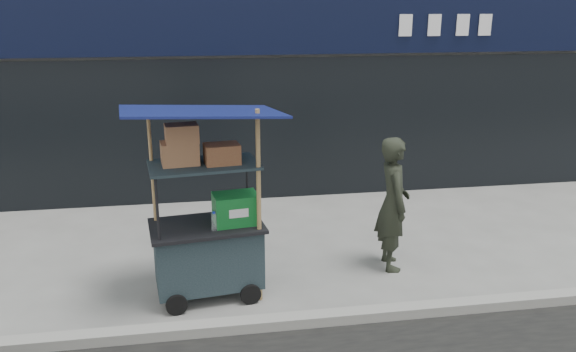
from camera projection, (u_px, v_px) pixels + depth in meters
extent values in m
plane|color=slate|center=(322.00, 313.00, 6.13)|extent=(80.00, 80.00, 0.00)
cube|color=gray|center=(326.00, 318.00, 5.92)|extent=(80.00, 0.18, 0.12)
cube|color=black|center=(273.00, 26.00, 8.92)|extent=(15.68, 0.06, 0.90)
cube|color=black|center=(273.00, 130.00, 9.46)|extent=(15.68, 0.04, 2.40)
cube|color=black|center=(208.00, 255.00, 6.40)|extent=(1.25, 0.83, 0.68)
cylinder|color=black|center=(177.00, 305.00, 6.06)|extent=(0.24, 0.08, 0.23)
cylinder|color=black|center=(251.00, 294.00, 6.29)|extent=(0.24, 0.08, 0.23)
cube|color=black|center=(207.00, 226.00, 6.29)|extent=(1.34, 0.92, 0.04)
cylinder|color=black|center=(157.00, 211.00, 5.78)|extent=(0.03, 0.03, 0.73)
cylinder|color=black|center=(259.00, 201.00, 6.07)|extent=(0.03, 0.03, 0.73)
cylinder|color=black|center=(154.00, 193.00, 6.31)|extent=(0.03, 0.03, 0.73)
cylinder|color=black|center=(247.00, 185.00, 6.60)|extent=(0.03, 0.03, 0.73)
cube|color=black|center=(204.00, 165.00, 6.08)|extent=(1.25, 0.83, 0.03)
cylinder|color=#9B7546|center=(259.00, 209.00, 6.10)|extent=(0.05, 0.05, 2.20)
cylinder|color=#9B7546|center=(155.00, 205.00, 6.36)|extent=(0.04, 0.04, 2.10)
cube|color=#0E0F4F|center=(201.00, 111.00, 5.91)|extent=(1.80, 1.37, 0.19)
cube|color=#0F5F1F|center=(236.00, 209.00, 6.28)|extent=(0.53, 0.40, 0.34)
cylinder|color=silver|center=(214.00, 222.00, 6.09)|extent=(0.07, 0.07, 0.20)
cylinder|color=#192FC0|center=(214.00, 213.00, 6.06)|extent=(0.04, 0.04, 0.02)
cube|color=brown|center=(180.00, 153.00, 6.02)|extent=(0.43, 0.34, 0.24)
cube|color=olive|center=(222.00, 154.00, 6.05)|extent=(0.40, 0.32, 0.22)
cube|color=brown|center=(182.00, 133.00, 5.95)|extent=(0.37, 0.30, 0.20)
imported|color=black|center=(393.00, 204.00, 6.99)|extent=(0.46, 0.65, 1.70)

